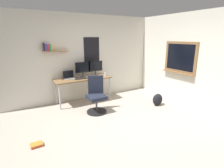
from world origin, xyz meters
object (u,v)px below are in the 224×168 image
object	(u,v)px
computer_mouse	(90,77)
coffee_mug	(105,74)
laptop	(69,77)
monitor_primary	(83,69)
keyboard	(81,79)
monitor_secondary	(95,67)
office_chair	(96,97)
book_stack_on_floor	(37,145)
backpack	(158,100)
desk	(83,80)

from	to	relation	value
computer_mouse	coffee_mug	distance (m)	0.55
laptop	monitor_primary	world-z (taller)	monitor_primary
monitor_primary	keyboard	xyz separation A→B (m)	(-0.13, -0.17, -0.26)
keyboard	computer_mouse	distance (m)	0.28
keyboard	coffee_mug	xyz separation A→B (m)	(0.82, 0.05, 0.04)
monitor_secondary	keyboard	bearing A→B (deg)	-162.98
monitor_secondary	coffee_mug	xyz separation A→B (m)	(0.28, -0.12, -0.22)
office_chair	book_stack_on_floor	xyz separation A→B (m)	(-1.62, -0.84, -0.38)
monitor_primary	backpack	size ratio (longest dim) A/B	1.34
computer_mouse	desk	bearing A→B (deg)	159.55
backpack	desk	bearing A→B (deg)	141.85
office_chair	monitor_primary	world-z (taller)	monitor_primary
desk	laptop	size ratio (longest dim) A/B	5.41
monitor_secondary	backpack	world-z (taller)	monitor_secondary
desk	keyboard	xyz separation A→B (m)	(-0.08, -0.07, 0.08)
monitor_primary	monitor_secondary	world-z (taller)	same
office_chair	backpack	world-z (taller)	office_chair
laptop	backpack	world-z (taller)	laptop
desk	laptop	world-z (taller)	laptop
keyboard	book_stack_on_floor	world-z (taller)	keyboard
keyboard	computer_mouse	xyz separation A→B (m)	(0.28, 0.00, 0.01)
keyboard	book_stack_on_floor	bearing A→B (deg)	-133.25
desk	backpack	size ratio (longest dim) A/B	4.84
monitor_secondary	book_stack_on_floor	distance (m)	2.91
desk	keyboard	distance (m)	0.14
monitor_secondary	coffee_mug	distance (m)	0.38
keyboard	coffee_mug	world-z (taller)	coffee_mug
monitor_secondary	computer_mouse	world-z (taller)	monitor_secondary
computer_mouse	book_stack_on_floor	bearing A→B (deg)	-138.07
book_stack_on_floor	keyboard	bearing A→B (deg)	46.75
laptop	keyboard	size ratio (longest dim) A/B	0.84
book_stack_on_floor	monitor_primary	bearing A→B (deg)	47.28
monitor_secondary	backpack	distance (m)	2.11
coffee_mug	desk	bearing A→B (deg)	178.21
laptop	monitor_primary	distance (m)	0.47
monitor_primary	book_stack_on_floor	xyz separation A→B (m)	(-1.65, -1.79, -0.99)
desk	monitor_primary	distance (m)	0.36
computer_mouse	book_stack_on_floor	size ratio (longest dim) A/B	0.48
office_chair	coffee_mug	world-z (taller)	office_chair
monitor_primary	coffee_mug	bearing A→B (deg)	-9.52
backpack	book_stack_on_floor	bearing A→B (deg)	-174.26
desk	coffee_mug	xyz separation A→B (m)	(0.74, -0.02, 0.12)
monitor_secondary	book_stack_on_floor	world-z (taller)	monitor_secondary
monitor_secondary	computer_mouse	size ratio (longest dim) A/B	4.46
monitor_primary	book_stack_on_floor	distance (m)	2.63
office_chair	computer_mouse	world-z (taller)	office_chair
monitor_secondary	coffee_mug	size ratio (longest dim) A/B	5.04
monitor_primary	computer_mouse	world-z (taller)	monitor_primary
computer_mouse	keyboard	bearing A→B (deg)	180.00
office_chair	coffee_mug	distance (m)	1.17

